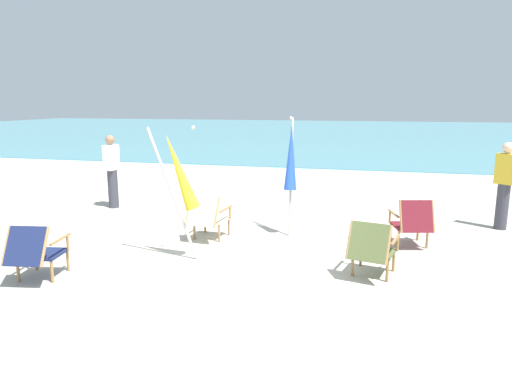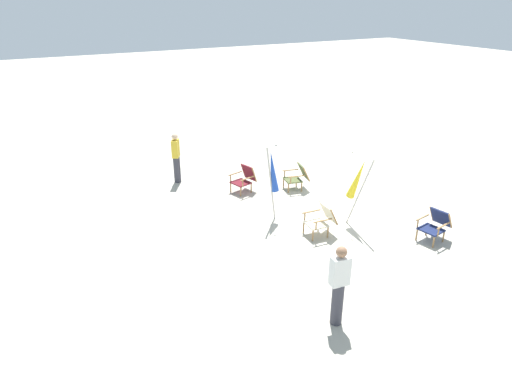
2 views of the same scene
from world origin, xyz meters
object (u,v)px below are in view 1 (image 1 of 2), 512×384
beach_chair_back_right (35,251)px  beach_chair_far_center (413,222)px  beach_chair_front_left (372,247)px  umbrella_furled_yellow (179,173)px  person_by_waterline (504,185)px  person_near_chairs (112,171)px  umbrella_furled_blue (291,158)px  beach_chair_front_right (208,216)px

beach_chair_back_right → beach_chair_far_center: 5.66m
beach_chair_far_center → beach_chair_front_left: 1.66m
umbrella_furled_yellow → person_by_waterline: umbrella_furled_yellow is taller
person_near_chairs → person_by_waterline: bearing=1.4°
beach_chair_far_center → person_near_chairs: (-6.30, 1.36, 0.41)m
beach_chair_far_center → person_by_waterline: (1.71, 1.56, 0.41)m
beach_chair_far_center → person_near_chairs: 6.46m
beach_chair_back_right → umbrella_furled_yellow: umbrella_furled_yellow is taller
umbrella_furled_yellow → umbrella_furled_blue: 2.17m
beach_chair_front_left → umbrella_furled_yellow: size_ratio=0.42×
beach_chair_far_center → beach_chair_front_left: size_ratio=0.97×
beach_chair_front_left → umbrella_furled_blue: size_ratio=0.40×
beach_chair_far_center → umbrella_furled_yellow: (-3.43, -1.45, 0.89)m
beach_chair_front_left → person_near_chairs: (-5.65, 2.89, 0.41)m
beach_chair_far_center → beach_chair_front_right: (-3.38, -0.44, -0.01)m
beach_chair_front_left → person_by_waterline: person_by_waterline is taller
person_by_waterline → beach_chair_front_right: bearing=-158.6°
person_by_waterline → beach_chair_back_right: bearing=-147.1°
beach_chair_far_center → person_by_waterline: person_by_waterline is taller
beach_chair_far_center → umbrella_furled_blue: size_ratio=0.39×
beach_chair_back_right → umbrella_furled_blue: 4.26m
umbrella_furled_blue → beach_chair_front_left: bearing=-51.1°
beach_chair_back_right → umbrella_furled_blue: (2.89, 2.98, 0.96)m
umbrella_furled_blue → person_near_chairs: bearing=165.1°
beach_chair_back_right → beach_chair_front_right: size_ratio=1.06×
beach_chair_front_right → person_near_chairs: (-2.91, 1.80, 0.41)m
person_by_waterline → umbrella_furled_blue: bearing=-160.6°
person_by_waterline → beach_chair_far_center: bearing=-137.6°
beach_chair_far_center → umbrella_furled_blue: bearing=173.5°
person_near_chairs → person_by_waterline: (8.01, 0.20, 0.00)m
beach_chair_back_right → person_near_chairs: 4.34m
beach_chair_back_right → person_by_waterline: size_ratio=0.52×
beach_chair_far_center → umbrella_furled_yellow: size_ratio=0.40×
umbrella_furled_blue → umbrella_furled_yellow: bearing=-129.1°
beach_chair_far_center → beach_chair_front_left: beach_chair_far_center is taller
person_near_chairs → person_by_waterline: 8.01m
beach_chair_far_center → beach_chair_front_left: bearing=-112.8°
beach_chair_front_right → umbrella_furled_yellow: size_ratio=0.39×
beach_chair_back_right → beach_chair_front_left: beach_chair_front_left is taller
beach_chair_back_right → beach_chair_front_left: 4.48m
beach_chair_front_left → person_near_chairs: person_near_chairs is taller
beach_chair_far_center → beach_chair_front_right: beach_chair_far_center is taller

